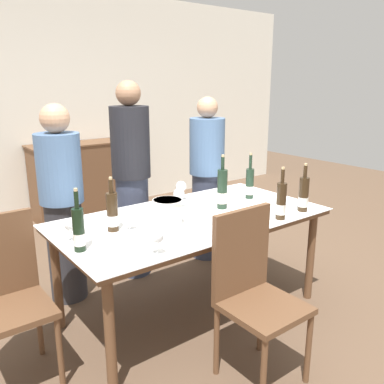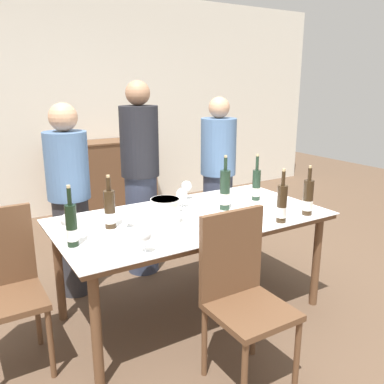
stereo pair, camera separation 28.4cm
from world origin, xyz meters
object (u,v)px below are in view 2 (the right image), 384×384
object	(u,v)px
wine_glass_0	(182,194)
wine_bottle_1	(110,210)
dining_table	(192,225)
wine_bottle_3	(308,198)
ice_bucket	(165,211)
wine_glass_3	(67,221)
wine_glass_2	(145,236)
wine_glass_4	(186,187)
wine_bottle_4	(256,185)
person_guest_left	(141,180)
wine_bottle_0	(72,226)
wine_glass_5	(178,201)
chair_left_end	(2,280)
sideboard_cabinet	(106,177)
wine_glass_1	(126,213)
person_guest_right	(218,181)
wine_bottle_5	(282,205)
wine_bottle_2	(225,191)
person_host	(70,202)
chair_near_front	(241,288)

from	to	relation	value
wine_glass_0	wine_bottle_1	bearing A→B (deg)	-167.12
dining_table	wine_bottle_3	bearing A→B (deg)	-28.61
ice_bucket	wine_glass_3	distance (m)	0.63
wine_glass_2	wine_glass_4	xyz separation A→B (m)	(0.74, 0.80, 0.01)
dining_table	wine_glass_2	world-z (taller)	wine_glass_2
wine_bottle_4	person_guest_left	size ratio (longest dim) A/B	0.22
wine_bottle_0	wine_glass_5	world-z (taller)	wine_bottle_0
wine_glass_3	chair_left_end	distance (m)	0.50
ice_bucket	wine_glass_2	bearing A→B (deg)	-130.83
ice_bucket	wine_bottle_4	world-z (taller)	wine_bottle_4
sideboard_cabinet	chair_left_end	xyz separation A→B (m)	(-1.57, -2.60, 0.08)
wine_glass_1	person_guest_right	world-z (taller)	person_guest_right
ice_bucket	wine_bottle_5	bearing A→B (deg)	-29.02
wine_glass_2	wine_glass_5	distance (m)	0.76
wine_bottle_2	wine_glass_2	world-z (taller)	wine_bottle_2
wine_glass_2	person_guest_left	size ratio (longest dim) A/B	0.09
wine_bottle_3	wine_glass_5	bearing A→B (deg)	144.86
dining_table	wine_bottle_3	world-z (taller)	wine_bottle_3
wine_glass_2	wine_glass_4	bearing A→B (deg)	47.18
wine_glass_1	wine_bottle_5	bearing A→B (deg)	-24.71
chair_left_end	person_host	world-z (taller)	person_host
sideboard_cabinet	person_guest_left	distance (m)	1.92
wine_bottle_2	wine_bottle_3	bearing A→B (deg)	-43.85
wine_glass_2	person_host	distance (m)	1.20
wine_glass_0	wine_glass_1	xyz separation A→B (m)	(-0.54, -0.21, -0.00)
dining_table	wine_bottle_4	bearing A→B (deg)	7.47
wine_bottle_4	wine_bottle_5	world-z (taller)	wine_bottle_4
wine_bottle_2	wine_glass_5	world-z (taller)	wine_bottle_2
wine_bottle_4	wine_glass_3	distance (m)	1.52
wine_bottle_2	person_guest_left	size ratio (longest dim) A/B	0.24
wine_bottle_0	wine_bottle_3	xyz separation A→B (m)	(1.60, -0.30, 0.00)
sideboard_cabinet	wine_glass_2	size ratio (longest dim) A/B	8.99
dining_table	wine_bottle_0	size ratio (longest dim) A/B	5.24
ice_bucket	person_host	size ratio (longest dim) A/B	0.13
wine_glass_0	wine_glass_1	size ratio (longest dim) A/B	1.04
sideboard_cabinet	wine_bottle_5	xyz separation A→B (m)	(0.14, -3.11, 0.41)
wine_bottle_2	wine_glass_1	xyz separation A→B (m)	(-0.79, 0.00, -0.04)
wine_bottle_1	person_host	bearing A→B (deg)	96.42
dining_table	wine_glass_5	distance (m)	0.21
wine_bottle_1	person_host	size ratio (longest dim) A/B	0.23
wine_bottle_5	wine_glass_0	xyz separation A→B (m)	(-0.41, 0.64, -0.02)
person_guest_right	person_host	bearing A→B (deg)	178.30
wine_bottle_3	wine_glass_2	xyz separation A→B (m)	(-1.29, -0.02, -0.02)
wine_bottle_3	wine_bottle_4	size ratio (longest dim) A/B	0.96
person_guest_right	chair_near_front	bearing A→B (deg)	-120.33
sideboard_cabinet	wine_glass_2	bearing A→B (deg)	-105.69
wine_bottle_3	sideboard_cabinet	bearing A→B (deg)	97.69
wine_glass_5	wine_glass_1	bearing A→B (deg)	-164.80
wine_glass_3	wine_glass_0	bearing A→B (deg)	10.28
wine_glass_0	wine_glass_5	world-z (taller)	wine_glass_0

